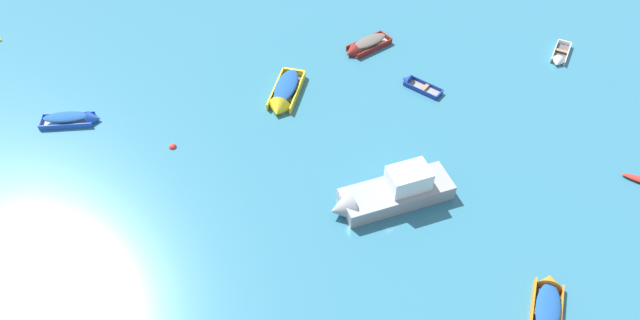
{
  "coord_description": "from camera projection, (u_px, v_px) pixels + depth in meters",
  "views": [
    {
      "loc": [
        -5.01,
        1.03,
        24.27
      ],
      "look_at": [
        0.0,
        22.87,
        0.15
      ],
      "focal_mm": 32.12,
      "sensor_mm": 36.0,
      "label": 1
    }
  ],
  "objects": [
    {
      "name": "rowboat_blue_midfield_left",
      "position": [
        76.0,
        119.0,
        35.08
      ],
      "size": [
        3.74,
        1.55,
        1.02
      ],
      "color": "beige",
      "rests_on": "ground_plane"
    },
    {
      "name": "mooring_buoy_between_boats_right",
      "position": [
        0.0,
        41.0,
        41.09
      ],
      "size": [
        0.32,
        0.32,
        0.32
      ],
      "primitive_type": "sphere",
      "color": "yellow",
      "rests_on": "ground_plane"
    },
    {
      "name": "rowboat_deep_blue_outer_right",
      "position": [
        413.0,
        83.0,
        37.63
      ],
      "size": [
        2.45,
        2.73,
        0.83
      ],
      "color": "gray",
      "rests_on": "ground_plane"
    },
    {
      "name": "rowboat_yellow_midfield_right",
      "position": [
        283.0,
        96.0,
        36.4
      ],
      "size": [
        3.25,
        4.58,
        1.43
      ],
      "color": "#4C4C51",
      "rests_on": "ground_plane"
    },
    {
      "name": "rowboat_orange_back_row_left",
      "position": [
        548.0,
        299.0,
        26.67
      ],
      "size": [
        3.05,
        3.81,
        1.2
      ],
      "color": "#4C4C51",
      "rests_on": "ground_plane"
    },
    {
      "name": "mooring_buoy_far_field",
      "position": [
        173.0,
        147.0,
        33.83
      ],
      "size": [
        0.45,
        0.45,
        0.45
      ],
      "primitive_type": "sphere",
      "color": "red",
      "rests_on": "ground_plane"
    },
    {
      "name": "motor_launch_grey_far_left",
      "position": [
        388.0,
        193.0,
        30.54
      ],
      "size": [
        6.99,
        2.77,
        2.45
      ],
      "color": "gray",
      "rests_on": "ground_plane"
    },
    {
      "name": "rowboat_maroon_cluster_outer",
      "position": [
        363.0,
        47.0,
        40.09
      ],
      "size": [
        3.82,
        2.57,
        1.17
      ],
      "color": "beige",
      "rests_on": "ground_plane"
    },
    {
      "name": "rowboat_white_far_back",
      "position": [
        559.0,
        58.0,
        39.43
      ],
      "size": [
        2.53,
        2.81,
        0.86
      ],
      "color": "#4C4C51",
      "rests_on": "ground_plane"
    }
  ]
}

